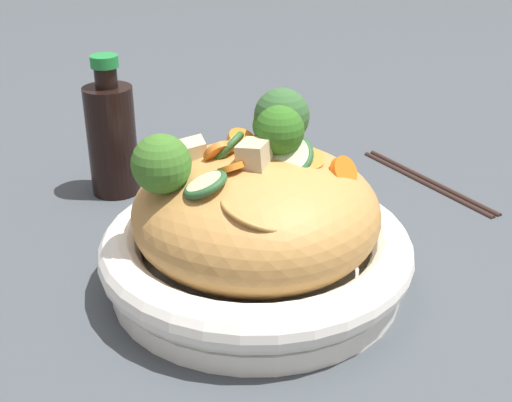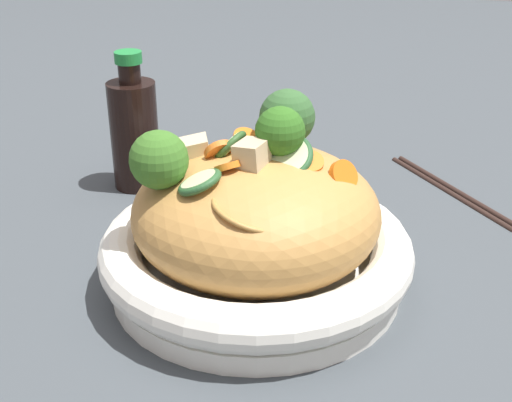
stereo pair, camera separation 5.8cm
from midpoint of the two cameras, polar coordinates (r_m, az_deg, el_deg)
ground_plane at (r=0.62m, az=2.69°, el=-6.87°), size 3.00×3.00×0.00m
serving_bowl at (r=0.61m, az=2.75°, el=-4.60°), size 0.27×0.27×0.06m
noodle_heap at (r=0.58m, az=2.84°, el=-1.00°), size 0.21×0.21×0.11m
broccoli_florets at (r=0.58m, az=2.23°, el=5.44°), size 0.14×0.18×0.08m
carrot_coins at (r=0.57m, az=2.29°, el=3.34°), size 0.18×0.10×0.04m
zucchini_slices at (r=0.56m, az=2.22°, el=3.40°), size 0.10×0.10×0.03m
chicken_chunks at (r=0.56m, az=0.53°, el=3.88°), size 0.09×0.06×0.03m
soy_sauce_bottle at (r=0.78m, az=-8.00°, el=5.71°), size 0.05×0.05×0.16m
chopsticks_pair at (r=0.83m, az=17.88°, el=0.96°), size 0.14×0.18×0.01m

